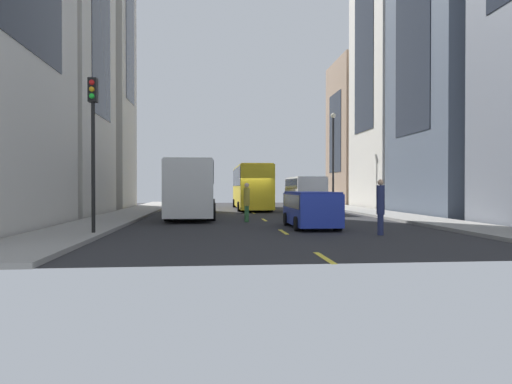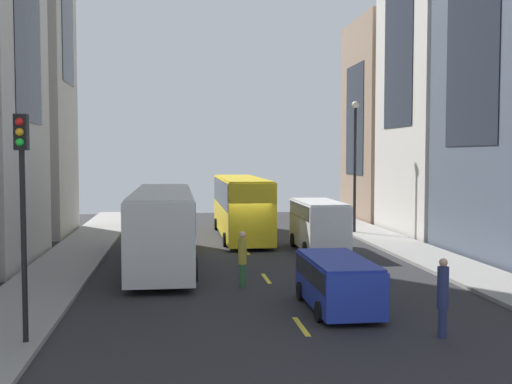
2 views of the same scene
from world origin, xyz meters
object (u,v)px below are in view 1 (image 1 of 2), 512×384
Objects in this scene: city_bus_white at (193,185)px; traffic_light_near_corner at (93,125)px; car_blue_0 at (311,207)px; streetcar_yellow at (251,184)px; pedestrian_crossing_near at (247,201)px; pedestrian_waiting_curb at (381,205)px; delivery_van_white at (305,192)px.

traffic_light_near_corner is (-3.23, -11.83, 2.17)m from city_bus_white.
car_blue_0 is (5.69, -8.98, -1.04)m from city_bus_white.
city_bus_white is 2.24× the size of traffic_light_near_corner.
streetcar_yellow is 5.86× the size of pedestrian_crossing_near.
traffic_light_near_corner is (-6.27, -6.64, 3.05)m from pedestrian_crossing_near.
traffic_light_near_corner is at bearing -110.25° from streetcar_yellow.
city_bus_white is 12.45m from traffic_light_near_corner.
traffic_light_near_corner is at bearing -162.29° from car_blue_0.
traffic_light_near_corner reaches higher than car_blue_0.
pedestrian_waiting_curb is (2.02, -3.35, 0.19)m from car_blue_0.
streetcar_yellow is 14.29m from pedestrian_crossing_near.
car_blue_0 is at bearing -43.25° from pedestrian_crossing_near.
city_bus_white is at bearing -158.80° from delivery_van_white.
city_bus_white is at bearing 74.72° from traffic_light_near_corner.
delivery_van_white is 2.58× the size of pedestrian_crossing_near.
pedestrian_crossing_near is 9.63m from traffic_light_near_corner.
delivery_van_white is 18.75m from traffic_light_near_corner.
car_blue_0 is (1.24, -17.98, -1.15)m from streetcar_yellow.
traffic_light_near_corner is (-11.10, -14.88, 2.67)m from delivery_van_white.
pedestrian_crossing_near is at bearing 46.63° from traffic_light_near_corner.
streetcar_yellow is at bearing 93.94° from car_blue_0.
city_bus_white reaches higher than delivery_van_white.
city_bus_white is 8.45m from delivery_van_white.
delivery_van_white reaches higher than car_blue_0.
pedestrian_crossing_near is (-2.65, 3.79, 0.16)m from car_blue_0.
pedestrian_waiting_curb is at bearing -2.63° from traffic_light_near_corner.
traffic_light_near_corner reaches higher than streetcar_yellow.
streetcar_yellow is at bearing 119.87° from delivery_van_white.
streetcar_yellow is 21.60m from pedestrian_waiting_curb.
car_blue_0 is (-2.18, -12.03, -0.54)m from delivery_van_white.
delivery_van_white is 0.93× the size of traffic_light_near_corner.
traffic_light_near_corner is at bearing -121.52° from pedestrian_crossing_near.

